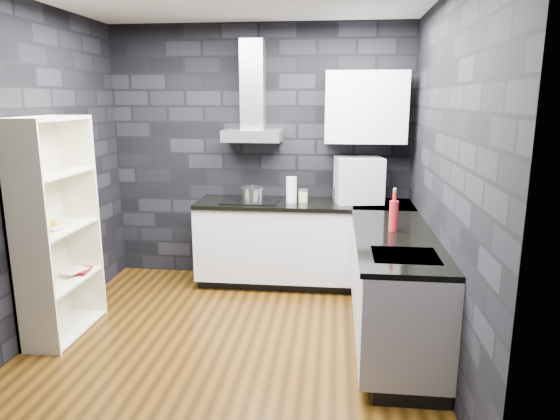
% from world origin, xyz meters
% --- Properties ---
extents(ground, '(3.20, 3.20, 0.00)m').
position_xyz_m(ground, '(0.00, 0.00, 0.00)').
color(ground, '#43280B').
extents(wall_back, '(3.20, 0.05, 2.70)m').
position_xyz_m(wall_back, '(0.00, 1.62, 1.35)').
color(wall_back, black).
rests_on(wall_back, ground).
extents(wall_front, '(3.20, 0.05, 2.70)m').
position_xyz_m(wall_front, '(0.00, -1.62, 1.35)').
color(wall_front, black).
rests_on(wall_front, ground).
extents(wall_left, '(0.05, 3.20, 2.70)m').
position_xyz_m(wall_left, '(-1.62, 0.00, 1.35)').
color(wall_left, black).
rests_on(wall_left, ground).
extents(wall_right, '(0.05, 3.20, 2.70)m').
position_xyz_m(wall_right, '(1.62, 0.00, 1.35)').
color(wall_right, black).
rests_on(wall_right, ground).
extents(toekick_back, '(2.18, 0.50, 0.10)m').
position_xyz_m(toekick_back, '(0.50, 1.34, 0.05)').
color(toekick_back, black).
rests_on(toekick_back, ground).
extents(toekick_right, '(0.50, 1.78, 0.10)m').
position_xyz_m(toekick_right, '(1.34, 0.10, 0.05)').
color(toekick_right, black).
rests_on(toekick_right, ground).
extents(counter_back_cab, '(2.20, 0.60, 0.76)m').
position_xyz_m(counter_back_cab, '(0.50, 1.30, 0.48)').
color(counter_back_cab, silver).
rests_on(counter_back_cab, ground).
extents(counter_right_cab, '(0.60, 1.80, 0.76)m').
position_xyz_m(counter_right_cab, '(1.30, 0.10, 0.48)').
color(counter_right_cab, silver).
rests_on(counter_right_cab, ground).
extents(counter_back_top, '(2.20, 0.62, 0.04)m').
position_xyz_m(counter_back_top, '(0.50, 1.29, 0.88)').
color(counter_back_top, black).
rests_on(counter_back_top, counter_back_cab).
extents(counter_right_top, '(0.62, 1.80, 0.04)m').
position_xyz_m(counter_right_top, '(1.29, 0.10, 0.88)').
color(counter_right_top, black).
rests_on(counter_right_top, counter_right_cab).
extents(counter_corner_top, '(0.62, 0.62, 0.04)m').
position_xyz_m(counter_corner_top, '(1.30, 1.30, 0.88)').
color(counter_corner_top, black).
rests_on(counter_corner_top, counter_right_cab).
extents(hood_body, '(0.60, 0.34, 0.12)m').
position_xyz_m(hood_body, '(-0.05, 1.43, 1.56)').
color(hood_body, silver).
rests_on(hood_body, wall_back).
extents(hood_chimney, '(0.24, 0.20, 0.90)m').
position_xyz_m(hood_chimney, '(-0.05, 1.50, 2.07)').
color(hood_chimney, silver).
rests_on(hood_chimney, hood_body).
extents(upper_cabinet, '(0.80, 0.35, 0.70)m').
position_xyz_m(upper_cabinet, '(1.10, 1.43, 1.85)').
color(upper_cabinet, silver).
rests_on(upper_cabinet, wall_back).
extents(cooktop, '(0.58, 0.50, 0.01)m').
position_xyz_m(cooktop, '(-0.05, 1.30, 0.91)').
color(cooktop, black).
rests_on(cooktop, counter_back_top).
extents(sink_rim, '(0.44, 0.40, 0.01)m').
position_xyz_m(sink_rim, '(1.30, -0.40, 0.89)').
color(sink_rim, silver).
rests_on(sink_rim, counter_right_top).
extents(pot, '(0.28, 0.28, 0.13)m').
position_xyz_m(pot, '(-0.02, 1.21, 0.98)').
color(pot, silver).
rests_on(pot, cooktop).
extents(glass_vase, '(0.13, 0.13, 0.26)m').
position_xyz_m(glass_vase, '(0.38, 1.25, 1.03)').
color(glass_vase, white).
rests_on(glass_vase, counter_back_top).
extents(storage_jar, '(0.11, 0.11, 0.12)m').
position_xyz_m(storage_jar, '(0.49, 1.30, 0.96)').
color(storage_jar, beige).
rests_on(storage_jar, counter_back_top).
extents(utensil_crock, '(0.12, 0.12, 0.14)m').
position_xyz_m(utensil_crock, '(0.85, 1.42, 0.97)').
color(utensil_crock, silver).
rests_on(utensil_crock, counter_back_top).
extents(appliance_garage, '(0.51, 0.43, 0.46)m').
position_xyz_m(appliance_garage, '(1.05, 1.36, 1.12)').
color(appliance_garage, '#A8ABB1').
rests_on(appliance_garage, counter_back_top).
extents(red_bottle, '(0.09, 0.09, 0.24)m').
position_xyz_m(red_bottle, '(1.28, 0.24, 1.02)').
color(red_bottle, '#A71B25').
rests_on(red_bottle, counter_right_top).
extents(bookshelf, '(0.39, 0.82, 1.80)m').
position_xyz_m(bookshelf, '(-1.42, -0.02, 0.90)').
color(bookshelf, beige).
rests_on(bookshelf, ground).
extents(fruit_bowl, '(0.26, 0.26, 0.05)m').
position_xyz_m(fruit_bowl, '(-1.42, -0.07, 0.94)').
color(fruit_bowl, white).
rests_on(fruit_bowl, bookshelf).
extents(book_red, '(0.15, 0.04, 0.20)m').
position_xyz_m(book_red, '(-1.43, 0.17, 0.57)').
color(book_red, '#90060B').
rests_on(book_red, bookshelf).
extents(book_second, '(0.15, 0.07, 0.21)m').
position_xyz_m(book_second, '(-1.46, 0.14, 0.59)').
color(book_second, '#B2B2B2').
rests_on(book_second, bookshelf).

